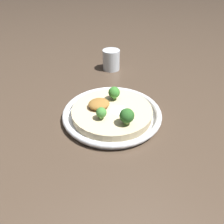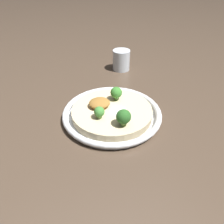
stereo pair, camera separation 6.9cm
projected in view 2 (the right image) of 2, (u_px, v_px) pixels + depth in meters
name	position (u px, v px, depth m)	size (l,w,h in m)	color
ground_plane	(112.00, 117.00, 0.70)	(6.00, 6.00, 0.00)	#47382B
risotto_bowl	(112.00, 113.00, 0.69)	(0.31, 0.31, 0.03)	silver
cheese_sprinkle	(118.00, 109.00, 0.67)	(0.05, 0.05, 0.01)	white
crispy_onion_garnish	(100.00, 103.00, 0.69)	(0.07, 0.06, 0.02)	olive
broccoli_back_left	(124.00, 117.00, 0.60)	(0.04, 0.04, 0.05)	#84A856
broccoli_right	(99.00, 112.00, 0.63)	(0.03, 0.03, 0.04)	#668E47
broccoli_front_left	(116.00, 93.00, 0.71)	(0.04, 0.04, 0.05)	#668E47
drinking_glass	(121.00, 60.00, 0.96)	(0.08, 0.08, 0.09)	silver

